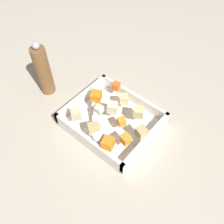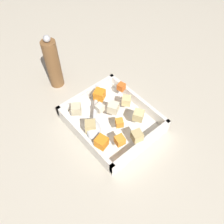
% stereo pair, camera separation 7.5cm
% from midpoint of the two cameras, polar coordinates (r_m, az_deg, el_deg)
% --- Properties ---
extents(ground_plane, '(4.00, 4.00, 0.00)m').
position_cam_midpoint_polar(ground_plane, '(0.81, 0.79, -2.97)').
color(ground_plane, '#BCB29E').
extents(baking_dish, '(0.28, 0.24, 0.05)m').
position_cam_midpoint_polar(baking_dish, '(0.79, 2.72, -2.33)').
color(baking_dish, white).
rests_on(baking_dish, ground_plane).
extents(carrot_chunk_corner_nw, '(0.03, 0.03, 0.02)m').
position_cam_midpoint_polar(carrot_chunk_corner_nw, '(0.73, 4.72, -2.75)').
color(carrot_chunk_corner_nw, orange).
rests_on(carrot_chunk_corner_nw, baking_dish).
extents(carrot_chunk_back_center, '(0.04, 0.04, 0.03)m').
position_cam_midpoint_polar(carrot_chunk_back_center, '(0.69, 0.68, -7.33)').
color(carrot_chunk_back_center, orange).
rests_on(carrot_chunk_back_center, baking_dish).
extents(carrot_chunk_heap_top, '(0.03, 0.03, 0.03)m').
position_cam_midpoint_polar(carrot_chunk_heap_top, '(0.69, 4.98, -6.87)').
color(carrot_chunk_heap_top, orange).
rests_on(carrot_chunk_heap_top, baking_dish).
extents(carrot_chunk_far_right, '(0.04, 0.04, 0.03)m').
position_cam_midpoint_polar(carrot_chunk_far_right, '(0.79, -0.26, 3.97)').
color(carrot_chunk_far_right, orange).
rests_on(carrot_chunk_far_right, baking_dish).
extents(carrot_chunk_rim_edge, '(0.03, 0.03, 0.02)m').
position_cam_midpoint_polar(carrot_chunk_rim_edge, '(0.83, 4.84, 5.80)').
color(carrot_chunk_rim_edge, orange).
rests_on(carrot_chunk_rim_edge, baking_dish).
extents(potato_chunk_far_left, '(0.04, 0.04, 0.03)m').
position_cam_midpoint_polar(potato_chunk_far_left, '(0.76, 3.13, 0.88)').
color(potato_chunk_far_left, beige).
rests_on(potato_chunk_far_left, baking_dish).
extents(potato_chunk_front_center, '(0.04, 0.04, 0.03)m').
position_cam_midpoint_polar(potato_chunk_front_center, '(0.76, -5.64, 0.53)').
color(potato_chunk_front_center, beige).
rests_on(potato_chunk_front_center, baking_dish).
extents(potato_chunk_center, '(0.04, 0.04, 0.03)m').
position_cam_midpoint_polar(potato_chunk_center, '(0.72, -2.11, -3.58)').
color(potato_chunk_center, tan).
rests_on(potato_chunk_center, baking_dish).
extents(potato_chunk_near_left, '(0.04, 0.04, 0.03)m').
position_cam_midpoint_polar(potato_chunk_near_left, '(0.75, 9.14, -0.96)').
color(potato_chunk_near_left, '#E0CC89').
rests_on(potato_chunk_near_left, baking_dish).
extents(potato_chunk_corner_ne, '(0.04, 0.04, 0.03)m').
position_cam_midpoint_polar(potato_chunk_corner_ne, '(0.71, 8.98, -5.80)').
color(potato_chunk_corner_ne, tan).
rests_on(potato_chunk_corner_ne, baking_dish).
extents(potato_chunk_corner_sw, '(0.04, 0.04, 0.03)m').
position_cam_midpoint_polar(potato_chunk_corner_sw, '(0.78, 6.19, 2.55)').
color(potato_chunk_corner_sw, '#E0CC89').
rests_on(potato_chunk_corner_sw, baking_dish).
extents(parsnip_chunk_under_handle, '(0.03, 0.03, 0.02)m').
position_cam_midpoint_polar(parsnip_chunk_under_handle, '(0.76, -0.29, 0.71)').
color(parsnip_chunk_under_handle, silver).
rests_on(parsnip_chunk_under_handle, baking_dish).
extents(serving_spoon, '(0.19, 0.17, 0.02)m').
position_cam_midpoint_polar(serving_spoon, '(0.72, -1.31, -3.56)').
color(serving_spoon, silver).
rests_on(serving_spoon, baking_dish).
extents(pepper_mill, '(0.05, 0.05, 0.21)m').
position_cam_midpoint_polar(pepper_mill, '(0.88, -11.37, 10.97)').
color(pepper_mill, brown).
rests_on(pepper_mill, ground_plane).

